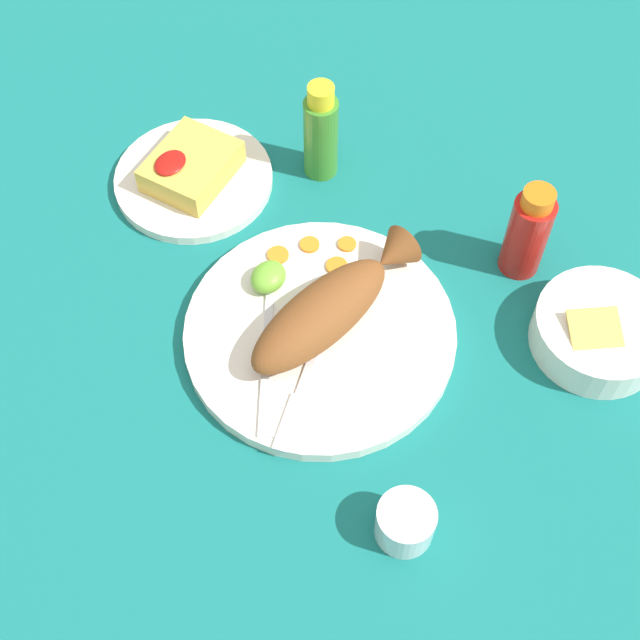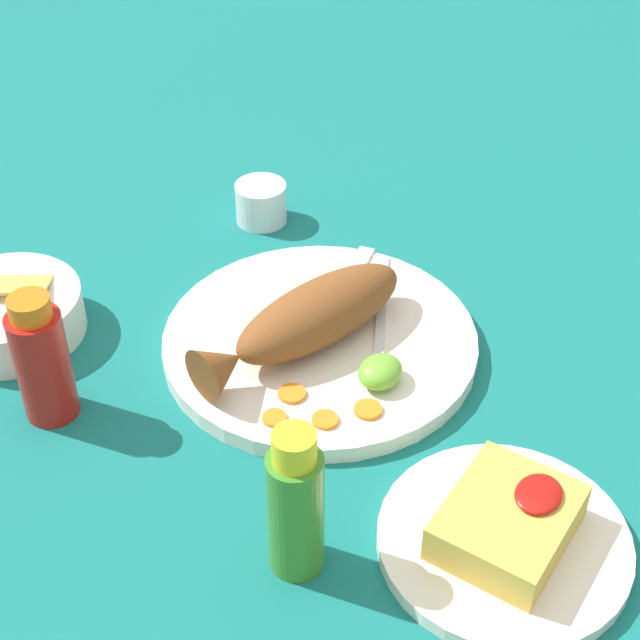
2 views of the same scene
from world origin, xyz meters
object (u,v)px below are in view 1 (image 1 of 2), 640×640
fried_fish (330,307)px  guacamole_bowl (600,330)px  hot_sauce_bottle_green (321,133)px  fork_near (302,388)px  main_plate (320,333)px  hot_sauce_bottle_red (528,233)px  side_plate_fries (194,179)px  fork_far (266,371)px  salt_cup (405,524)px

fried_fish → guacamole_bowl: fried_fish is taller
fried_fish → hot_sauce_bottle_green: size_ratio=1.75×
fork_near → guacamole_bowl: guacamole_bowl is taller
main_plate → hot_sauce_bottle_red: (-0.21, 0.16, 0.05)m
side_plate_fries → fork_near: bearing=54.0°
fork_far → side_plate_fries: 0.32m
hot_sauce_bottle_green → guacamole_bowl: hot_sauce_bottle_green is taller
main_plate → side_plate_fries: (-0.13, -0.26, -0.00)m
main_plate → fork_far: size_ratio=1.89×
main_plate → salt_cup: salt_cup is taller
hot_sauce_bottle_red → side_plate_fries: 0.44m
fried_fish → salt_cup: 0.26m
fried_fish → fork_near: bearing=25.6°
fork_near → hot_sauce_bottle_red: (-0.29, 0.14, 0.04)m
salt_cup → fork_far: bearing=-111.0°
hot_sauce_bottle_red → hot_sauce_bottle_green: bearing=-93.4°
main_plate → side_plate_fries: main_plate is taller
hot_sauce_bottle_green → fork_near: bearing=25.8°
hot_sauce_bottle_red → side_plate_fries: bearing=-78.6°
main_plate → side_plate_fries: 0.29m
fork_far → hot_sauce_bottle_green: hot_sauce_bottle_green is taller
fork_near → hot_sauce_bottle_green: size_ratio=1.27×
side_plate_fries → hot_sauce_bottle_red: bearing=101.4°
fried_fish → fork_near: size_ratio=1.38×
salt_cup → side_plate_fries: salt_cup is taller
fork_far → guacamole_bowl: bearing=98.5°
guacamole_bowl → fork_far: bearing=-53.2°
fork_near → fried_fish: bearing=177.5°
main_plate → guacamole_bowl: guacamole_bowl is taller
hot_sauce_bottle_green → side_plate_fries: size_ratio=0.69×
fork_near → salt_cup: 0.19m
side_plate_fries → guacamole_bowl: 0.55m
hot_sauce_bottle_red → salt_cup: size_ratio=2.18×
salt_cup → side_plate_fries: size_ratio=0.30×
main_plate → guacamole_bowl: 0.32m
hot_sauce_bottle_green → guacamole_bowl: bearing=79.1°
fried_fish → hot_sauce_bottle_red: bearing=157.1°
hot_sauce_bottle_green → side_plate_fries: (0.10, -0.13, -0.06)m
fork_near → salt_cup: bearing=51.2°
fried_fish → hot_sauce_bottle_green: hot_sauce_bottle_green is taller
hot_sauce_bottle_red → fried_fish: bearing=-38.5°
fried_fish → guacamole_bowl: 0.31m
main_plate → fried_fish: (-0.02, 0.00, 0.04)m
fork_near → hot_sauce_bottle_green: hot_sauce_bottle_green is taller
fork_near → main_plate: bearing=-177.8°
hot_sauce_bottle_red → side_plate_fries: size_ratio=0.65×
main_plate → fork_near: fork_near is taller
fork_near → side_plate_fries: bearing=-138.5°
hot_sauce_bottle_red → salt_cup: (0.38, 0.03, -0.04)m
salt_cup → fried_fish: bearing=-133.6°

